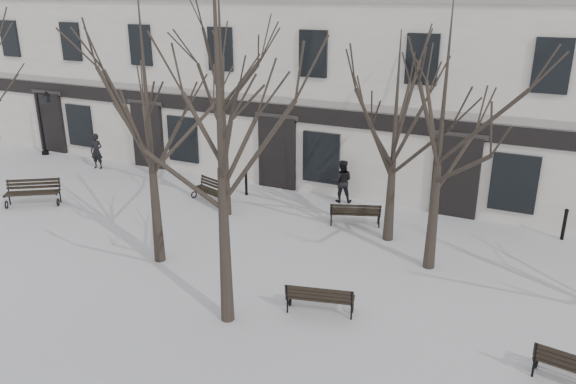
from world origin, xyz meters
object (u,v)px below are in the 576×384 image
Objects in this scene: tree_2 at (218,83)px; bench_1 at (320,297)px; bench_4 at (355,213)px; lamp_post at (43,118)px; bench_3 at (211,190)px; tree_1 at (147,100)px; bench_0 at (33,192)px.

tree_2 is 5.22× the size of bench_1.
lamp_post is (-16.43, 1.76, 1.35)m from bench_4.
lamp_post is at bearing 151.05° from tree_2.
tree_2 is 9.80m from bench_3.
bench_4 is (0.84, 6.86, -5.28)m from tree_2.
bench_3 is 1.00× the size of bench_4.
tree_1 is 7.93m from bench_4.
bench_4 is (-1.09, 5.65, 0.01)m from bench_1.
lamp_post is (-10.74, 1.94, 1.35)m from bench_3.
bench_1 is (12.56, -2.28, -0.07)m from bench_0.
tree_2 is at bearing -35.55° from bench_3.
tree_1 is 14.17m from lamp_post.
bench_4 is (4.34, 5.01, -4.34)m from tree_1.
tree_2 is 2.93× the size of lamp_post.
lamp_post is (-17.51, 7.41, 1.36)m from bench_1.
bench_3 is at bearing 105.51° from tree_1.
bench_0 is at bearing -4.46° from bench_4.
bench_0 reaches higher than bench_1.
tree_2 reaches higher than tree_1.
bench_0 is 6.61m from bench_3.
lamp_post is (-15.59, 8.62, -3.93)m from tree_2.
tree_1 reaches higher than bench_1.
lamp_post is at bearing -171.76° from bench_3.
bench_0 is at bearing 161.86° from tree_2.
bench_1 is (5.43, -0.64, -4.35)m from tree_1.
bench_1 is 0.99× the size of bench_3.
bench_0 is 1.09× the size of bench_3.
tree_1 is at bearing 28.22° from bench_4.
bench_4 is 0.57× the size of lamp_post.
tree_1 is 8.48m from bench_0.
tree_1 reaches higher than bench_0.
tree_1 reaches higher than bench_3.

